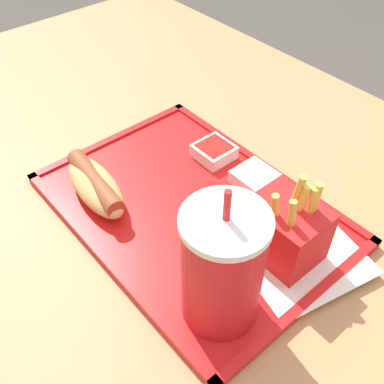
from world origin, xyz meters
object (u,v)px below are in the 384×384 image
at_px(soda_cup, 222,268).
at_px(hot_dog_far, 95,185).
at_px(fries_carton, 286,230).
at_px(sauce_cup_ketchup, 214,151).
at_px(sauce_cup_mayo, 254,177).

distance_m(soda_cup, hot_dog_far, 0.25).
relative_size(fries_carton, sauce_cup_ketchup, 2.34).
relative_size(soda_cup, sauce_cup_mayo, 3.41).
distance_m(fries_carton, sauce_cup_ketchup, 0.21).
xyz_separation_m(hot_dog_far, sauce_cup_ketchup, (-0.04, -0.19, -0.01)).
height_order(hot_dog_far, sauce_cup_ketchup, hot_dog_far).
distance_m(fries_carton, sauce_cup_mayo, 0.13).
distance_m(soda_cup, sauce_cup_mayo, 0.23).
xyz_separation_m(sauce_cup_mayo, sauce_cup_ketchup, (0.08, 0.00, 0.00)).
bearing_deg(soda_cup, fries_carton, -86.04).
height_order(fries_carton, sauce_cup_mayo, fries_carton).
bearing_deg(fries_carton, sauce_cup_ketchup, -17.46).
distance_m(sauce_cup_mayo, sauce_cup_ketchup, 0.08).
bearing_deg(sauce_cup_mayo, sauce_cup_ketchup, 2.62).
xyz_separation_m(soda_cup, hot_dog_far, (0.25, 0.01, -0.05)).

